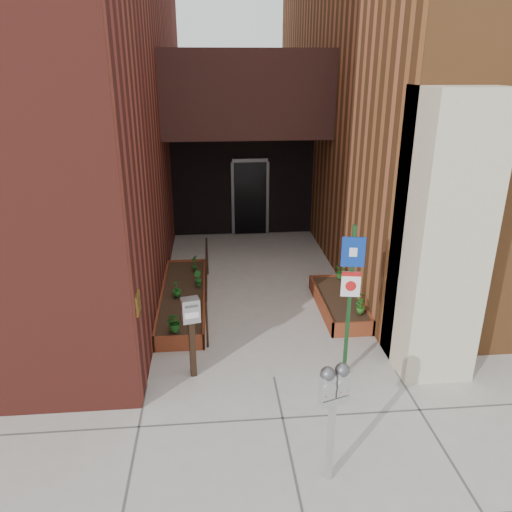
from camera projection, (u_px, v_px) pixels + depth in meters
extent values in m
plane|color=#9E9991|center=(274.00, 377.00, 7.96)|extent=(80.00, 80.00, 0.00)
cube|color=brown|center=(466.00, 50.00, 13.30)|extent=(8.00, 13.70, 10.00)
cube|color=beige|center=(441.00, 238.00, 7.57)|extent=(1.10, 1.20, 4.40)
cube|color=black|center=(245.00, 93.00, 12.09)|extent=(4.20, 2.00, 2.00)
cube|color=black|center=(243.00, 182.00, 14.29)|extent=(4.00, 0.30, 3.00)
cube|color=black|center=(250.00, 199.00, 14.31)|extent=(0.90, 0.06, 2.10)
cube|color=#B79338|center=(138.00, 303.00, 7.07)|extent=(0.04, 0.30, 0.30)
cube|color=brown|center=(179.00, 343.00, 8.63)|extent=(0.90, 0.04, 0.30)
cube|color=brown|center=(187.00, 266.00, 11.94)|extent=(0.90, 0.04, 0.30)
cube|color=brown|center=(162.00, 299.00, 10.25)|extent=(0.04, 3.60, 0.30)
cube|color=brown|center=(204.00, 297.00, 10.32)|extent=(0.04, 3.60, 0.30)
cube|color=black|center=(183.00, 299.00, 10.29)|extent=(0.82, 3.52, 0.26)
cube|color=brown|center=(353.00, 329.00, 9.08)|extent=(0.80, 0.04, 0.30)
cube|color=brown|center=(327.00, 281.00, 11.09)|extent=(0.80, 0.04, 0.30)
cube|color=brown|center=(320.00, 304.00, 10.06)|extent=(0.04, 2.20, 0.30)
cube|color=brown|center=(357.00, 302.00, 10.12)|extent=(0.04, 2.20, 0.30)
cube|color=black|center=(339.00, 304.00, 10.09)|extent=(0.72, 2.12, 0.26)
cylinder|color=black|center=(207.00, 325.00, 8.64)|extent=(0.04, 0.04, 0.90)
cylinder|color=black|center=(207.00, 256.00, 11.71)|extent=(0.04, 0.04, 0.90)
cylinder|color=black|center=(206.00, 266.00, 10.02)|extent=(0.04, 3.30, 0.04)
cube|color=#B0AFB2|center=(330.00, 442.00, 5.81)|extent=(0.08, 0.08, 1.11)
cube|color=#B0AFB2|center=(333.00, 399.00, 5.60)|extent=(0.36, 0.23, 0.09)
cube|color=#B0AFB2|center=(327.00, 387.00, 5.49)|extent=(0.19, 0.16, 0.29)
sphere|color=#59595B|center=(328.00, 374.00, 5.43)|extent=(0.16, 0.16, 0.16)
cube|color=white|center=(330.00, 388.00, 5.43)|extent=(0.10, 0.04, 0.06)
cube|color=#B21414|center=(329.00, 395.00, 5.47)|extent=(0.10, 0.04, 0.03)
cube|color=#B0AFB2|center=(341.00, 383.00, 5.56)|extent=(0.19, 0.16, 0.29)
sphere|color=#59595B|center=(342.00, 370.00, 5.50)|extent=(0.16, 0.16, 0.16)
cube|color=white|center=(344.00, 384.00, 5.50)|extent=(0.10, 0.04, 0.06)
cube|color=#B21414|center=(344.00, 390.00, 5.54)|extent=(0.10, 0.04, 0.03)
cube|color=#143818|center=(349.00, 304.00, 7.59)|extent=(0.07, 0.07, 2.52)
cube|color=navy|center=(353.00, 252.00, 7.25)|extent=(0.34, 0.08, 0.46)
cube|color=white|center=(353.00, 252.00, 7.24)|extent=(0.12, 0.03, 0.14)
cube|color=white|center=(351.00, 284.00, 7.44)|extent=(0.29, 0.07, 0.40)
cube|color=#B21414|center=(352.00, 274.00, 7.37)|extent=(0.28, 0.06, 0.07)
cylinder|color=#B21414|center=(351.00, 286.00, 7.43)|extent=(0.16, 0.04, 0.16)
cube|color=black|center=(193.00, 348.00, 7.83)|extent=(0.11, 0.11, 0.99)
cube|color=#B8B8BA|center=(190.00, 310.00, 7.59)|extent=(0.31, 0.25, 0.38)
cube|color=#59595B|center=(191.00, 307.00, 7.46)|extent=(0.20, 0.05, 0.04)
cube|color=white|center=(192.00, 316.00, 7.51)|extent=(0.21, 0.06, 0.09)
imported|color=#185317|center=(175.00, 322.00, 8.68)|extent=(0.39, 0.39, 0.36)
imported|color=#1C621F|center=(198.00, 278.00, 10.47)|extent=(0.25, 0.25, 0.32)
imported|color=#1B611D|center=(177.00, 289.00, 9.98)|extent=(0.26, 0.26, 0.33)
imported|color=#19571A|center=(194.00, 263.00, 11.24)|extent=(0.22, 0.22, 0.35)
imported|color=#265E1B|center=(361.00, 306.00, 9.30)|extent=(0.24, 0.24, 0.31)
imported|color=#1A5C1E|center=(359.00, 299.00, 9.52)|extent=(0.20, 0.20, 0.34)
imported|color=#1D611B|center=(341.00, 272.00, 10.84)|extent=(0.27, 0.27, 0.30)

